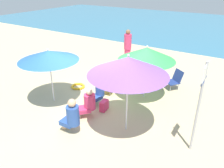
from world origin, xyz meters
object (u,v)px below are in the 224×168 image
(warning_sign, at_px, (201,96))
(swim_ring, at_px, (78,86))
(person_c, at_px, (88,103))
(person_d, at_px, (72,116))
(beach_chair_c, at_px, (105,85))
(person_a, at_px, (128,48))
(beach_chair_a, at_px, (121,76))
(umbrella_purple, at_px, (128,66))
(beach_chair_b, at_px, (175,79))
(umbrella_blue, at_px, (48,56))
(beach_bag, at_px, (104,105))
(umbrella_green, at_px, (147,54))
(person_b, at_px, (99,90))

(warning_sign, height_order, swim_ring, warning_sign)
(person_c, xyz_separation_m, person_d, (0.12, -0.82, 0.07))
(beach_chair_c, xyz_separation_m, person_d, (0.53, -2.27, 0.20))
(person_a, distance_m, swim_ring, 3.07)
(beach_chair_a, distance_m, warning_sign, 4.11)
(person_a, height_order, person_c, person_a)
(umbrella_purple, distance_m, beach_chair_a, 3.27)
(beach_chair_b, relative_size, swim_ring, 1.38)
(umbrella_blue, height_order, beach_chair_c, umbrella_blue)
(umbrella_purple, bearing_deg, beach_bag, 155.56)
(umbrella_green, bearing_deg, umbrella_blue, -141.95)
(person_b, relative_size, person_c, 1.11)
(beach_chair_b, distance_m, person_b, 2.89)
(person_a, bearing_deg, swim_ring, 102.49)
(swim_ring, bearing_deg, beach_chair_b, 31.39)
(beach_chair_c, relative_size, person_b, 0.62)
(beach_bag, bearing_deg, person_a, 108.73)
(umbrella_green, height_order, person_d, umbrella_green)
(beach_chair_c, relative_size, person_a, 0.36)
(umbrella_green, bearing_deg, umbrella_purple, -78.94)
(beach_chair_b, relative_size, person_d, 0.70)
(beach_chair_c, relative_size, person_c, 0.69)
(beach_bag, bearing_deg, beach_chair_b, 63.13)
(person_c, height_order, warning_sign, warning_sign)
(umbrella_blue, distance_m, swim_ring, 1.92)
(beach_chair_b, bearing_deg, umbrella_green, 7.40)
(umbrella_green, height_order, swim_ring, umbrella_green)
(umbrella_green, relative_size, warning_sign, 0.84)
(warning_sign, relative_size, beach_bag, 6.89)
(beach_chair_c, xyz_separation_m, swim_ring, (-1.08, -0.20, -0.26))
(person_c, distance_m, swim_ring, 1.99)
(beach_bag, bearing_deg, person_c, -111.97)
(person_d, bearing_deg, beach_chair_a, -84.97)
(umbrella_blue, bearing_deg, beach_bag, 14.22)
(person_c, relative_size, beach_bag, 2.78)
(umbrella_green, bearing_deg, person_c, -114.29)
(umbrella_green, distance_m, swim_ring, 2.86)
(umbrella_green, height_order, person_a, umbrella_green)
(person_b, bearing_deg, person_d, 19.43)
(umbrella_blue, bearing_deg, beach_chair_b, 45.14)
(beach_chair_b, height_order, beach_chair_c, beach_chair_b)
(person_a, height_order, warning_sign, warning_sign)
(person_b, relative_size, beach_bag, 3.09)
(umbrella_green, distance_m, person_a, 3.05)
(umbrella_blue, bearing_deg, person_c, -2.88)
(beach_chair_a, relative_size, person_b, 0.76)
(umbrella_green, bearing_deg, warning_sign, -40.43)
(umbrella_purple, relative_size, beach_bag, 6.60)
(umbrella_green, xyz_separation_m, umbrella_blue, (-2.35, -1.84, 0.04))
(umbrella_purple, relative_size, person_b, 2.13)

